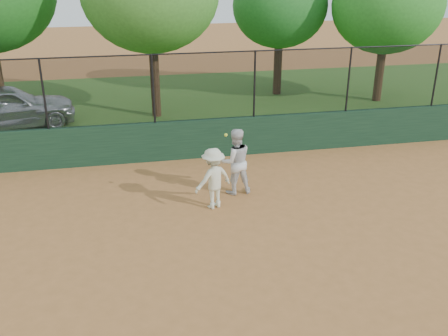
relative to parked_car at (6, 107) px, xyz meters
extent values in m
plane|color=#AD6C38|center=(5.48, -10.17, -0.80)|extent=(80.00, 80.00, 0.00)
cube|color=#1A3A24|center=(5.48, -4.17, -0.20)|extent=(26.00, 0.20, 1.20)
cube|color=#2C561B|center=(5.48, 1.83, -0.79)|extent=(36.00, 12.00, 0.01)
imported|color=#ABAFB5|center=(0.00, 0.00, 0.00)|extent=(4.99, 2.99, 1.59)
imported|color=silver|center=(6.80, -6.83, 0.08)|extent=(0.90, 0.72, 1.74)
imported|color=beige|center=(6.10, -7.54, -0.03)|extent=(1.13, 0.92, 1.53)
sphere|color=#BAD22E|center=(6.37, -7.74, 1.12)|extent=(0.08, 0.08, 0.08)
cube|color=black|center=(5.48, -4.17, 1.40)|extent=(26.00, 0.02, 2.00)
cylinder|color=black|center=(5.48, -4.17, 2.38)|extent=(26.00, 0.04, 0.04)
cylinder|color=black|center=(1.98, -4.17, 1.40)|extent=(0.06, 0.06, 2.00)
cylinder|color=black|center=(4.98, -4.17, 1.40)|extent=(0.06, 0.06, 2.00)
cylinder|color=black|center=(7.98, -4.17, 1.40)|extent=(0.06, 0.06, 2.00)
cylinder|color=black|center=(10.98, -4.17, 1.40)|extent=(0.06, 0.06, 2.00)
cylinder|color=black|center=(13.98, -4.17, 1.40)|extent=(0.06, 0.06, 2.00)
cylinder|color=#462D19|center=(5.33, 0.51, 0.53)|extent=(0.36, 0.36, 2.64)
cylinder|color=#3F2615|center=(10.92, 2.89, 0.32)|extent=(0.36, 0.36, 2.23)
ellipsoid|color=#1F601F|center=(10.92, 2.89, 3.01)|extent=(4.07, 3.70, 3.52)
cylinder|color=#492E1A|center=(14.81, 0.95, 0.31)|extent=(0.36, 0.36, 2.20)
ellipsoid|color=#287421|center=(14.81, 0.95, 3.16)|extent=(4.53, 4.12, 3.92)
camera|label=1|loc=(4.17, -18.33, 4.84)|focal=40.00mm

